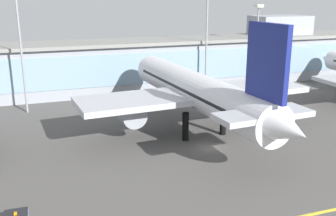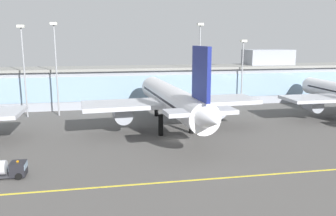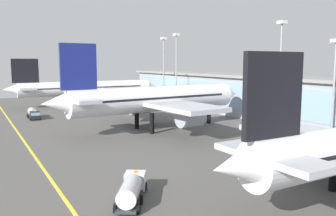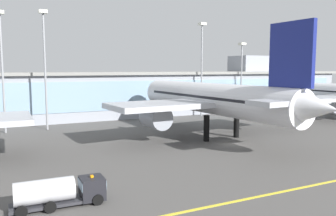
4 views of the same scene
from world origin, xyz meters
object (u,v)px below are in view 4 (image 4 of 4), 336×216
apron_light_mast_west (242,67)px  airliner_near_right (212,99)px  service_truck_far (62,191)px  apron_light_mast_far_east (2,55)px  apron_light_mast_centre (202,57)px  apron_light_mast_east (45,54)px

apron_light_mast_west → airliner_near_right: bearing=-136.1°
service_truck_far → apron_light_mast_far_east: bearing=96.5°
apron_light_mast_west → apron_light_mast_centre: 14.74m
service_truck_far → apron_light_mast_centre: 70.57m
apron_light_mast_far_east → airliner_near_right: bearing=-31.2°
airliner_near_right → apron_light_mast_east: apron_light_mast_east is taller
airliner_near_right → service_truck_far: 40.78m
airliner_near_right → service_truck_far: airliner_near_right is taller
service_truck_far → apron_light_mast_east: apron_light_mast_east is taller
airliner_near_right → apron_light_mast_east: bearing=47.3°
apron_light_mast_far_east → apron_light_mast_west: bearing=4.4°
service_truck_far → apron_light_mast_west: (61.41, 50.89, 12.66)m
apron_light_mast_east → apron_light_mast_far_east: size_ratio=1.03×
service_truck_far → apron_light_mast_centre: bearing=48.2°
airliner_near_right → apron_light_mast_east: (-28.61, 22.78, 9.32)m
apron_light_mast_west → apron_light_mast_far_east: (-65.66, -5.02, 2.23)m
apron_light_mast_west → service_truck_far: bearing=-140.3°
airliner_near_right → service_truck_far: (-32.84, -23.42, -5.99)m
service_truck_far → apron_light_mast_west: size_ratio=0.43×
service_truck_far → apron_light_mast_centre: apron_light_mast_centre is taller
service_truck_far → apron_light_mast_west: apron_light_mast_west is taller
apron_light_mast_centre → apron_light_mast_east: apron_light_mast_centre is taller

